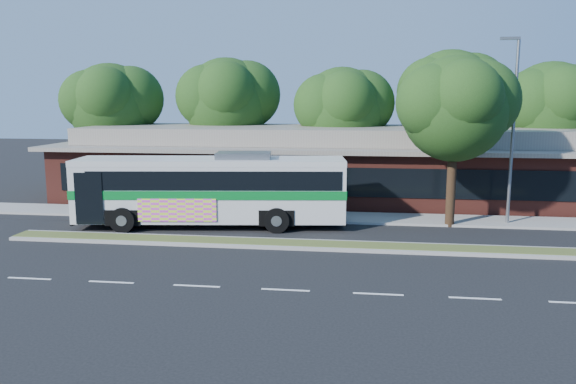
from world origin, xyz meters
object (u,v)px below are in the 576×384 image
lamp_post (513,126)px  sedan (168,192)px  transit_bus (212,185)px  sidewalk_tree (462,106)px

lamp_post → sedan: lamp_post is taller
lamp_post → transit_bus: size_ratio=0.69×
transit_bus → sedan: size_ratio=2.59×
lamp_post → sidewalk_tree: (-2.49, -0.58, 0.92)m
transit_bus → sidewalk_tree: 12.57m
lamp_post → sidewalk_tree: bearing=-166.9°
sedan → sidewalk_tree: 17.26m
lamp_post → sedan: size_ratio=1.78×
sedan → sidewalk_tree: size_ratio=0.62×
sedan → lamp_post: bearing=-89.3°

